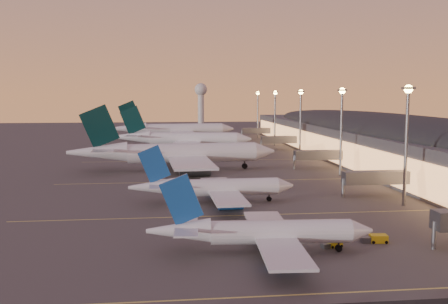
% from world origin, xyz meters
% --- Properties ---
extents(ground, '(700.00, 700.00, 0.00)m').
position_xyz_m(ground, '(0.00, 0.00, 0.00)').
color(ground, '#403E3B').
extents(airliner_narrow_south, '(34.29, 30.64, 12.26)m').
position_xyz_m(airliner_narrow_south, '(-0.86, -28.87, 3.17)').
color(airliner_narrow_south, silver).
rests_on(airliner_narrow_south, ground).
extents(airliner_narrow_north, '(36.64, 32.66, 13.11)m').
position_xyz_m(airliner_narrow_north, '(-4.81, 7.07, 3.39)').
color(airliner_narrow_north, silver).
rests_on(airliner_narrow_north, ground).
extents(airliner_wide_near, '(65.69, 59.87, 21.03)m').
position_xyz_m(airliner_wide_near, '(-12.47, 56.66, 5.41)').
color(airliner_wide_near, silver).
rests_on(airliner_wide_near, ground).
extents(airliner_wide_mid, '(60.51, 55.77, 19.40)m').
position_xyz_m(airliner_wide_mid, '(-8.47, 114.00, 4.99)').
color(airliner_wide_mid, silver).
rests_on(airliner_wide_mid, ground).
extents(airliner_wide_far, '(66.20, 60.45, 21.18)m').
position_xyz_m(airliner_wide_far, '(-11.11, 167.77, 5.45)').
color(airliner_wide_far, silver).
rests_on(airliner_wide_far, ground).
extents(terminal_building, '(56.35, 255.00, 17.46)m').
position_xyz_m(terminal_building, '(61.84, 72.47, 8.78)').
color(terminal_building, '#444449').
rests_on(terminal_building, ground).
extents(light_masts, '(2.20, 217.20, 25.90)m').
position_xyz_m(light_masts, '(36.00, 65.00, 17.55)').
color(light_masts, slate).
rests_on(light_masts, ground).
extents(radar_tower, '(9.00, 9.00, 32.50)m').
position_xyz_m(radar_tower, '(10.00, 260.00, 21.87)').
color(radar_tower, silver).
rests_on(radar_tower, ground).
extents(lane_markings, '(90.00, 180.36, 0.00)m').
position_xyz_m(lane_markings, '(0.00, 40.00, 0.01)').
color(lane_markings, '#D8C659').
rests_on(lane_markings, ground).
extents(baggage_tug_a, '(3.60, 2.20, 1.01)m').
position_xyz_m(baggage_tug_a, '(10.80, -27.17, 0.46)').
color(baggage_tug_a, yellow).
rests_on(baggage_tug_a, ground).
extents(baggage_tug_b, '(4.40, 2.22, 1.26)m').
position_xyz_m(baggage_tug_b, '(18.51, -25.53, 0.58)').
color(baggage_tug_b, yellow).
rests_on(baggage_tug_b, ground).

